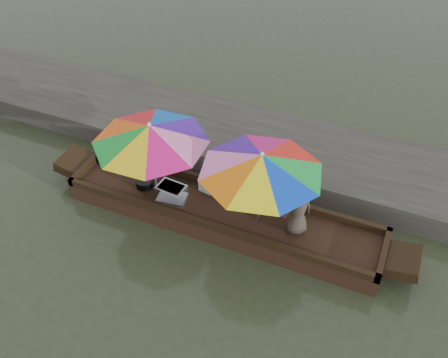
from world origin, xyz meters
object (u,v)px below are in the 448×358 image
at_px(cooking_pot, 106,156).
at_px(umbrella_stern, 260,188).
at_px(vendor, 298,210).
at_px(tray_scallop, 172,198).
at_px(boat_hull, 222,215).
at_px(supply_bag, 208,185).
at_px(umbrella_bow, 153,158).
at_px(charcoal_grill, 144,183).
at_px(tray_crayfish, 171,188).

relative_size(cooking_pot, umbrella_stern, 0.18).
bearing_deg(vendor, tray_scallop, -34.33).
distance_m(boat_hull, umbrella_stern, 1.19).
xyz_separation_m(boat_hull, supply_bag, (-0.46, 0.36, 0.30)).
bearing_deg(umbrella_bow, umbrella_stern, 0.00).
distance_m(charcoal_grill, supply_bag, 1.24).
xyz_separation_m(charcoal_grill, supply_bag, (1.18, 0.39, 0.05)).
bearing_deg(umbrella_bow, tray_scallop, -18.70).
bearing_deg(charcoal_grill, tray_scallop, -9.79).
xyz_separation_m(supply_bag, vendor, (1.89, -0.35, 0.37)).
bearing_deg(boat_hull, umbrella_stern, 0.00).
height_order(charcoal_grill, vendor, vendor).
bearing_deg(supply_bag, vendor, -10.53).
bearing_deg(umbrella_bow, vendor, 0.24).
bearing_deg(umbrella_bow, boat_hull, 0.00).
distance_m(cooking_pot, tray_scallop, 1.86).
bearing_deg(umbrella_stern, charcoal_grill, -179.41).
distance_m(cooking_pot, umbrella_bow, 1.57).
height_order(umbrella_bow, umbrella_stern, same).
xyz_separation_m(cooking_pot, umbrella_bow, (1.38, -0.37, 0.67)).
distance_m(tray_crayfish, charcoal_grill, 0.55).
bearing_deg(umbrella_stern, cooking_pot, 173.97).
height_order(tray_scallop, umbrella_bow, umbrella_bow).
relative_size(cooking_pot, tray_scallop, 0.73).
height_order(boat_hull, charcoal_grill, charcoal_grill).
bearing_deg(cooking_pot, supply_bag, -0.11).
distance_m(charcoal_grill, umbrella_stern, 2.45).
bearing_deg(boat_hull, tray_scallop, -171.85).
bearing_deg(boat_hull, vendor, 0.47).
bearing_deg(tray_scallop, umbrella_stern, 4.71).
height_order(tray_scallop, vendor, vendor).
height_order(boat_hull, supply_bag, supply_bag).
bearing_deg(cooking_pot, boat_hull, -7.58).
relative_size(cooking_pot, charcoal_grill, 1.20).
distance_m(boat_hull, supply_bag, 0.66).
xyz_separation_m(supply_bag, umbrella_bow, (-0.92, -0.36, 0.65)).
bearing_deg(tray_crayfish, charcoal_grill, -169.09).
distance_m(tray_scallop, vendor, 2.45).
xyz_separation_m(supply_bag, umbrella_stern, (1.17, -0.36, 0.65)).
bearing_deg(charcoal_grill, umbrella_bow, 5.40).
height_order(boat_hull, tray_crayfish, tray_crayfish).
bearing_deg(charcoal_grill, tray_crayfish, 10.91).
height_order(boat_hull, vendor, vendor).
relative_size(charcoal_grill, umbrella_stern, 0.15).
relative_size(umbrella_bow, umbrella_stern, 0.99).
distance_m(tray_scallop, supply_bag, 0.72).
distance_m(boat_hull, cooking_pot, 2.80).
bearing_deg(cooking_pot, charcoal_grill, -19.24).
xyz_separation_m(tray_scallop, charcoal_grill, (-0.67, 0.11, 0.05)).
height_order(tray_crayfish, umbrella_stern, umbrella_stern).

